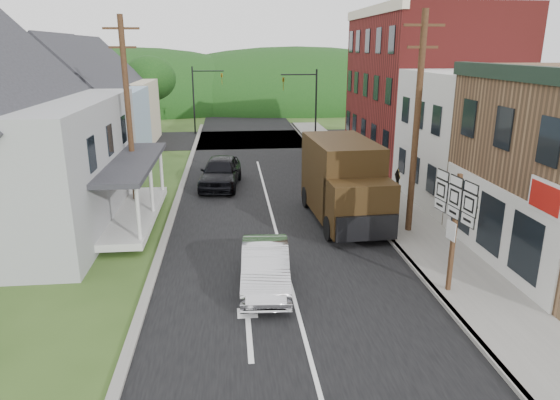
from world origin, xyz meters
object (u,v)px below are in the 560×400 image
object	(u,v)px
dark_sedan	(221,172)
warning_sign	(397,189)
route_sign_cluster	(454,217)
delivery_van	(344,182)
silver_sedan	(265,267)

from	to	relation	value
dark_sedan	warning_sign	size ratio (longest dim) A/B	2.02
dark_sedan	route_sign_cluster	size ratio (longest dim) A/B	1.32
dark_sedan	delivery_van	world-z (taller)	delivery_van
silver_sedan	delivery_van	world-z (taller)	delivery_van
delivery_van	route_sign_cluster	xyz separation A→B (m)	(1.74, -7.28, 0.78)
delivery_van	route_sign_cluster	world-z (taller)	route_sign_cluster
route_sign_cluster	silver_sedan	bearing A→B (deg)	162.31
delivery_van	warning_sign	xyz separation A→B (m)	(2.12, -1.00, -0.09)
delivery_van	silver_sedan	bearing A→B (deg)	-125.86
dark_sedan	delivery_van	bearing A→B (deg)	-41.81
silver_sedan	dark_sedan	distance (m)	12.75
silver_sedan	warning_sign	distance (m)	8.11
dark_sedan	route_sign_cluster	bearing A→B (deg)	-54.69
delivery_van	warning_sign	world-z (taller)	delivery_van
delivery_van	warning_sign	size ratio (longest dim) A/B	2.65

